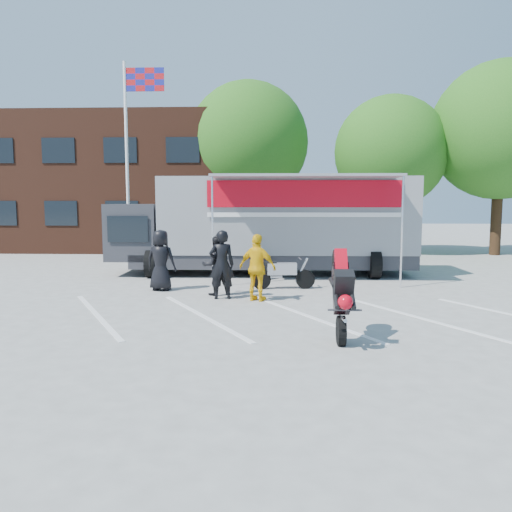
# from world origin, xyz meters

# --- Properties ---
(ground) EXTENTS (100.00, 100.00, 0.00)m
(ground) POSITION_xyz_m (0.00, 0.00, 0.00)
(ground) COLOR #A6A6A1
(ground) RESTS_ON ground
(parking_bay_lines) EXTENTS (18.09, 13.33, 0.01)m
(parking_bay_lines) POSITION_xyz_m (0.00, 1.00, 0.01)
(parking_bay_lines) COLOR white
(parking_bay_lines) RESTS_ON ground
(office_building) EXTENTS (18.00, 8.00, 7.00)m
(office_building) POSITION_xyz_m (-10.00, 18.00, 3.50)
(office_building) COLOR #4E2719
(office_building) RESTS_ON ground
(flagpole) EXTENTS (1.61, 0.12, 8.00)m
(flagpole) POSITION_xyz_m (-6.24, 10.00, 5.05)
(flagpole) COLOR white
(flagpole) RESTS_ON ground
(tree_left) EXTENTS (6.12, 6.12, 8.64)m
(tree_left) POSITION_xyz_m (-2.00, 16.00, 5.57)
(tree_left) COLOR #382314
(tree_left) RESTS_ON ground
(tree_mid) EXTENTS (5.44, 5.44, 7.68)m
(tree_mid) POSITION_xyz_m (5.00, 15.00, 4.94)
(tree_mid) COLOR #382314
(tree_mid) RESTS_ON ground
(tree_right) EXTENTS (6.46, 6.46, 9.12)m
(tree_right) POSITION_xyz_m (10.00, 14.50, 5.88)
(tree_right) COLOR #382314
(tree_right) RESTS_ON ground
(transporter_truck) EXTENTS (10.69, 5.23, 3.38)m
(transporter_truck) POSITION_xyz_m (-0.68, 7.66, 0.00)
(transporter_truck) COLOR gray
(transporter_truck) RESTS_ON ground
(parked_motorcycle) EXTENTS (1.96, 0.83, 0.99)m
(parked_motorcycle) POSITION_xyz_m (-0.34, 4.57, 0.00)
(parked_motorcycle) COLOR #B3B3B8
(parked_motorcycle) RESTS_ON ground
(stunt_bike_rider) EXTENTS (0.75, 1.57, 1.84)m
(stunt_bike_rider) POSITION_xyz_m (0.61, -0.58, 0.00)
(stunt_bike_rider) COLOR black
(stunt_bike_rider) RESTS_ON ground
(spectator_leather_a) EXTENTS (0.94, 0.69, 1.75)m
(spectator_leather_a) POSITION_xyz_m (-3.86, 4.19, 0.88)
(spectator_leather_a) COLOR black
(spectator_leather_a) RESTS_ON ground
(spectator_leather_b) EXTENTS (0.72, 0.54, 1.81)m
(spectator_leather_b) POSITION_xyz_m (-1.98, 3.02, 0.91)
(spectator_leather_b) COLOR black
(spectator_leather_b) RESTS_ON ground
(spectator_leather_c) EXTENTS (0.94, 0.84, 1.61)m
(spectator_leather_c) POSITION_xyz_m (-2.19, 3.55, 0.81)
(spectator_leather_c) COLOR black
(spectator_leather_c) RESTS_ON ground
(spectator_hivis) EXTENTS (1.10, 0.80, 1.73)m
(spectator_hivis) POSITION_xyz_m (-1.03, 2.75, 0.86)
(spectator_hivis) COLOR yellow
(spectator_hivis) RESTS_ON ground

